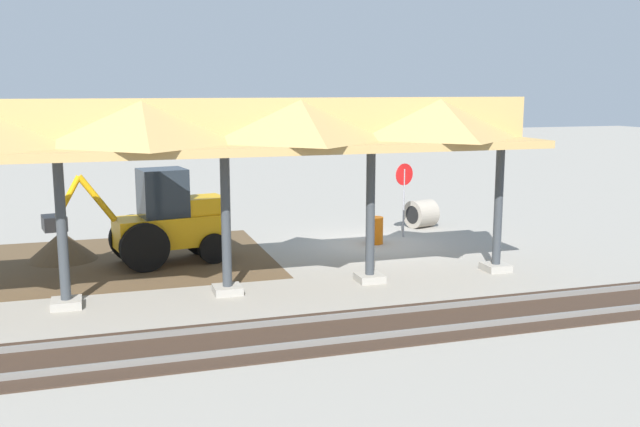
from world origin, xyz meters
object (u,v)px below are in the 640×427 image
stop_sign (404,184)px  traffic_barrel (375,230)px  concrete_pipe (421,214)px  backhoe (166,221)px

stop_sign → traffic_barrel: size_ratio=2.86×
stop_sign → concrete_pipe: 2.35m
concrete_pipe → traffic_barrel: bearing=38.2°
stop_sign → backhoe: 8.41m
backhoe → concrete_pipe: size_ratio=4.15×
traffic_barrel → stop_sign: bearing=-151.3°
concrete_pipe → stop_sign: bearing=45.9°
backhoe → traffic_barrel: 6.97m
concrete_pipe → traffic_barrel: concrete_pipe is taller
stop_sign → concrete_pipe: (-1.34, -1.39, -1.35)m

